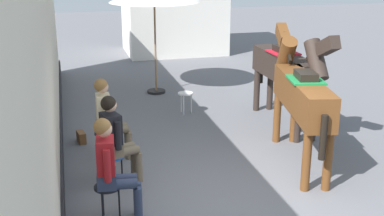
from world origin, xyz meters
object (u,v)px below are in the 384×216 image
Objects in this scene: seated_visitor_far at (108,115)px; satchel_bag at (81,137)px; seated_visitor_near at (111,164)px; seated_visitor_middle at (116,136)px; saddled_horse_far at (287,69)px; saddled_horse_near at (300,93)px; spare_stool_white at (185,95)px.

satchel_bag is at bearing 115.84° from seated_visitor_far.
seated_visitor_middle is (0.16, 1.00, 0.00)m from seated_visitor_near.
saddled_horse_near is at bearing -107.68° from saddled_horse_far.
saddled_horse_far is 2.26m from spare_stool_white.
saddled_horse_near is at bearing 20.63° from seated_visitor_near.
saddled_horse_far is 6.52× the size of spare_stool_white.
saddled_horse_near reaches higher than seated_visitor_near.
spare_stool_white is at bearing 106.46° from satchel_bag.
seated_visitor_middle is 3.02× the size of spare_stool_white.
spare_stool_white is at bearing 112.81° from saddled_horse_near.
saddled_horse_near reaches higher than seated_visitor_far.
saddled_horse_near is at bearing 52.59° from satchel_bag.
seated_visitor_far is (-0.02, 0.99, 0.00)m from seated_visitor_middle.
seated_visitor_near is 4.96× the size of satchel_bag.
satchel_bag is at bearing -152.45° from spare_stool_white.
seated_visitor_near is 1.00× the size of seated_visitor_middle.
satchel_bag is (-0.43, 0.89, -0.68)m from seated_visitor_far.
seated_visitor_middle is 3.01m from saddled_horse_near.
saddled_horse_near reaches higher than seated_visitor_middle.
seated_visitor_near reaches higher than satchel_bag.
spare_stool_white is 1.64× the size of satchel_bag.
seated_visitor_middle and seated_visitor_far have the same top height.
seated_visitor_middle is 3.54m from spare_stool_white.
seated_visitor_middle is at bearing -88.87° from seated_visitor_far.
saddled_horse_near reaches higher than satchel_bag.
seated_visitor_near is 2.00m from seated_visitor_far.
spare_stool_white is 2.53m from satchel_bag.
saddled_horse_near is 6.45× the size of spare_stool_white.
seated_visitor_far is 0.47× the size of saddled_horse_near.
satchel_bag is (-0.29, 2.88, -0.68)m from seated_visitor_near.
saddled_horse_near is at bearing 3.49° from seated_visitor_middle.
seated_visitor_far reaches higher than spare_stool_white.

